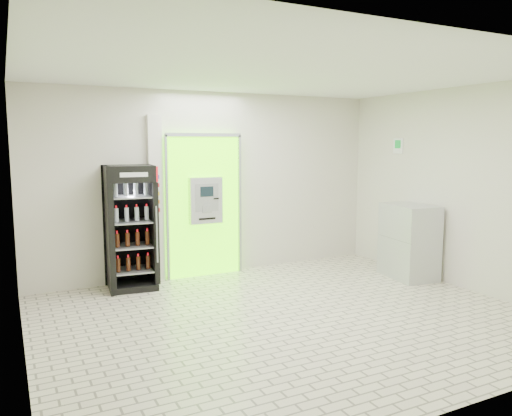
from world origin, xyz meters
TOP-DOWN VIEW (x-y plane):
  - ground at (0.00, 0.00)m, footprint 6.00×6.00m
  - room_shell at (0.00, 0.00)m, footprint 6.00×6.00m
  - atm_assembly at (-0.20, 2.41)m, footprint 1.30×0.24m
  - pillar at (-0.98, 2.45)m, footprint 0.22×0.11m
  - beverage_cooler at (-1.45, 2.19)m, footprint 0.75×0.70m
  - steel_cabinet at (2.69, 0.76)m, footprint 0.71×0.96m
  - exit_sign at (2.99, 1.40)m, footprint 0.02×0.22m

SIDE VIEW (x-z plane):
  - ground at x=0.00m, z-range 0.00..0.00m
  - steel_cabinet at x=2.69m, z-range 0.00..1.19m
  - beverage_cooler at x=-1.45m, z-range -0.04..1.81m
  - atm_assembly at x=-0.20m, z-range 0.01..2.34m
  - pillar at x=-0.98m, z-range 0.00..2.60m
  - room_shell at x=0.00m, z-range -1.16..4.84m
  - exit_sign at x=2.99m, z-range 1.99..2.25m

